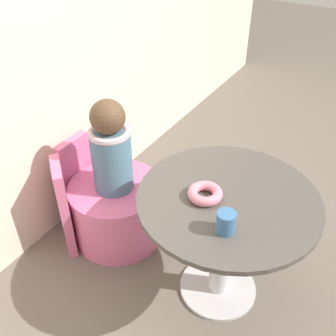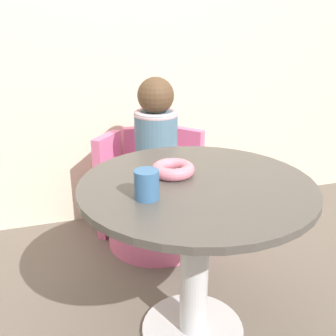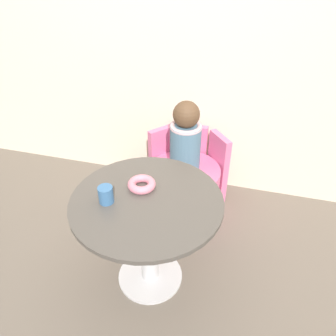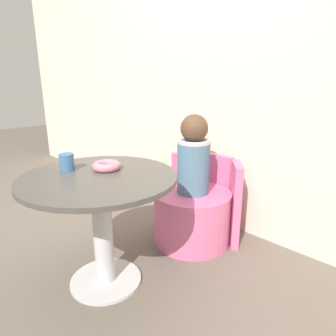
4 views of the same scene
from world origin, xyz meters
name	(u,v)px [view 4 (image 4 of 4)]	position (x,y,z in m)	size (l,w,h in m)	color
ground_plane	(96,279)	(0.00, 0.00, 0.00)	(12.00, 12.00, 0.00)	#665B51
back_wall	(221,65)	(0.00, 1.13, 1.20)	(6.00, 0.06, 2.40)	beige
round_table	(101,204)	(0.06, 0.04, 0.48)	(0.80, 0.80, 0.64)	silver
tub_chair	(192,217)	(0.11, 0.72, 0.18)	(0.53, 0.53, 0.37)	#DB6693
booth_backrest	(212,194)	(0.11, 0.94, 0.29)	(0.63, 0.23, 0.57)	#DB6693
child_figure	(194,156)	(0.11, 0.72, 0.62)	(0.22, 0.22, 0.53)	slate
donut	(106,166)	(0.00, 0.12, 0.66)	(0.15, 0.15, 0.04)	pink
cup	(67,162)	(-0.14, -0.04, 0.68)	(0.08, 0.08, 0.09)	#386699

